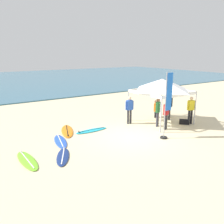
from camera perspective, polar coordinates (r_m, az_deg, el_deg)
ground_plane at (r=12.72m, az=4.83°, el=-5.91°), size 80.00×80.00×0.00m
sea at (r=40.32m, az=-23.05°, el=6.82°), size 80.00×36.00×0.10m
canopy_tent at (r=15.08m, az=11.79°, el=6.35°), size 3.02×3.02×2.75m
surfboard_blue at (r=12.25m, az=-12.15°, el=-6.79°), size 1.00×2.08×0.19m
surfboard_lime at (r=10.57m, az=-19.48°, el=-10.75°), size 0.61×2.16×0.19m
surfboard_cyan at (r=13.63m, az=-4.91°, el=-4.37°), size 1.94×0.56×0.19m
surfboard_orange at (r=13.71m, az=-10.58°, el=-4.44°), size 1.40×2.39×0.19m
surfboard_navy at (r=10.54m, az=-11.57°, el=-10.28°), size 1.30×1.91×0.19m
person_yellow at (r=15.46m, az=18.19°, el=0.85°), size 0.54×0.30×1.71m
person_red at (r=13.94m, az=12.71°, el=-0.17°), size 0.51×0.35×1.71m
person_black at (r=15.96m, az=13.30°, el=1.58°), size 0.54×0.30×1.71m
person_blue at (r=14.77m, az=4.17°, el=0.93°), size 0.54×0.27×1.71m
person_green at (r=14.43m, az=10.82°, el=0.41°), size 0.46×0.39×1.71m
person_orange at (r=16.50m, az=10.33°, el=0.94°), size 0.44×0.40×1.20m
banner_flag at (r=12.40m, az=12.86°, el=0.85°), size 0.60×0.36×3.40m
gear_bag_near_tent at (r=15.50m, az=16.78°, el=-2.25°), size 0.64×0.66×0.28m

